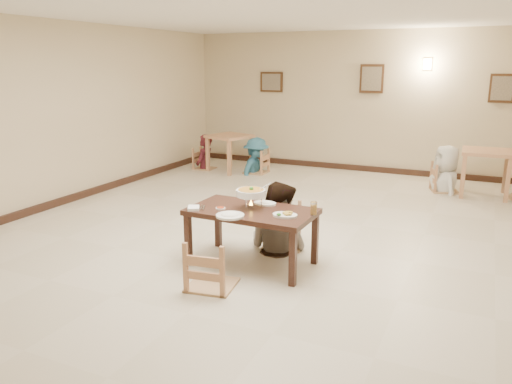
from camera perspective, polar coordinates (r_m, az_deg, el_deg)
The scene contains 29 objects.
floor at distance 6.74m, azimuth 2.34°, elevation -5.58°, with size 10.00×10.00×0.00m, color beige.
ceiling at distance 6.37m, azimuth 2.64°, elevation 20.70°, with size 10.00×10.00×0.00m, color white.
wall_back at distance 11.15m, azimuth 12.47°, elevation 9.97°, with size 10.00×10.00×0.00m, color beige.
wall_left at distance 8.71m, azimuth -22.90°, elevation 8.02°, with size 10.00×10.00×0.00m, color beige.
baseboard_back at distance 11.31m, azimuth 12.04°, elevation 2.67°, with size 8.00×0.06×0.12m, color #321D14.
baseboard_left at distance 8.94m, azimuth -21.87°, elevation -1.17°, with size 0.06×10.00×0.12m, color #321D14.
picture_a at distance 11.76m, azimuth 1.77°, elevation 12.46°, with size 0.55×0.04×0.45m.
picture_b at distance 11.06m, azimuth 13.08°, elevation 12.50°, with size 0.50×0.04×0.60m.
picture_c at distance 10.82m, azimuth 26.29°, elevation 10.58°, with size 0.45×0.04×0.55m.
wall_sconce at distance 10.88m, azimuth 19.00°, elevation 13.66°, with size 0.16×0.05×0.22m, color #FFD88C.
main_table at distance 5.78m, azimuth -0.49°, elevation -2.75°, with size 1.46×0.85×0.67m.
chair_far at distance 6.40m, azimuth 3.06°, elevation -1.76°, with size 0.49×0.49×1.04m.
chair_near at distance 5.25m, azimuth -5.16°, elevation -5.60°, with size 0.48×0.48×1.03m.
main_diner at distance 6.20m, azimuth 2.63°, elevation 1.17°, with size 0.86×0.67×1.77m, color gray.
curry_warmer at distance 5.76m, azimuth -0.58°, elevation -0.12°, with size 0.38×0.34×0.31m.
rice_plate_far at distance 5.96m, azimuth 1.04°, elevation -1.28°, with size 0.28×0.28×0.06m.
rice_plate_near at distance 5.49m, azimuth -2.98°, elevation -2.68°, with size 0.31×0.31×0.07m.
fried_plate at distance 5.50m, azimuth 3.30°, elevation -2.58°, with size 0.28×0.28×0.06m.
chili_dish at distance 5.78m, azimuth -4.08°, elevation -1.87°, with size 0.11×0.11×0.02m.
napkin_cutlery at distance 5.80m, azimuth -7.10°, elevation -1.82°, with size 0.23×0.28×0.03m.
drink_glass at distance 5.57m, azimuth 6.61°, elevation -1.92°, with size 0.08×0.08×0.15m.
bg_table_left at distance 10.98m, azimuth -3.05°, elevation 5.81°, with size 1.01×1.01×0.80m.
bg_table_right at distance 9.74m, azimuth 24.86°, elevation 3.54°, with size 0.86×0.86×0.83m.
bg_chair_ll at distance 11.27m, azimuth -5.93°, elevation 4.88°, with size 0.42×0.42×0.90m.
bg_chair_lr at distance 10.79m, azimuth 0.02°, elevation 4.76°, with size 0.46×0.46×0.99m.
bg_chair_rl at distance 9.85m, azimuth 20.94°, elevation 2.88°, with size 0.47×0.47×0.99m.
bg_diner_a at distance 11.22m, azimuth -5.98°, elevation 6.57°, with size 0.57×0.38×1.57m, color #541B25.
bg_diner_b at distance 10.75m, azimuth 0.02°, elevation 6.23°, with size 1.00×0.57×1.54m, color teal.
bg_diner_c at distance 9.78m, azimuth 21.14°, elevation 4.99°, with size 0.84×0.55×1.72m, color silver.
Camera 1 is at (2.40, -5.86, 2.30)m, focal length 35.00 mm.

